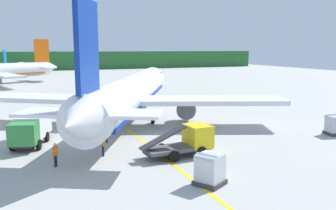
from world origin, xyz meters
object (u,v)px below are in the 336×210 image
at_px(cargo_container_near, 335,125).
at_px(crew_marshaller, 103,144).
at_px(service_truck_pushback, 31,128).
at_px(crew_loader_right, 55,153).
at_px(service_truck_baggage, 188,141).
at_px(cargo_container_mid, 210,170).
at_px(airliner_foreground, 132,93).
at_px(airliner_distant, 40,61).
at_px(airliner_far_taxiway, 14,68).
at_px(crew_supervisor, 107,132).

relative_size(cargo_container_near, crew_marshaller, 1.16).
bearing_deg(service_truck_pushback, crew_loader_right, -78.64).
distance_m(service_truck_baggage, cargo_container_mid, 6.44).
distance_m(service_truck_baggage, crew_marshaller, 6.84).
relative_size(airliner_foreground, service_truck_pushback, 5.91).
bearing_deg(cargo_container_near, airliner_foreground, 140.81).
xyz_separation_m(airliner_distant, crew_loader_right, (-6.09, -171.99, -0.96)).
relative_size(airliner_far_taxiway, crew_supervisor, 17.05).
xyz_separation_m(airliner_foreground, airliner_distant, (-3.59, 158.36, -1.38)).
height_order(cargo_container_near, cargo_container_mid, cargo_container_mid).
relative_size(airliner_distant, crew_marshaller, 11.20).
bearing_deg(airliner_foreground, crew_supervisor, -120.00).
distance_m(airliner_far_taxiway, crew_supervisor, 96.32).
xyz_separation_m(service_truck_baggage, service_truck_pushback, (-11.65, 8.19, 0.28)).
height_order(service_truck_pushback, cargo_container_near, service_truck_pushback).
bearing_deg(crew_loader_right, airliner_foreground, 54.61).
xyz_separation_m(airliner_foreground, cargo_container_mid, (-0.96, -20.82, -2.39)).
relative_size(airliner_distant, cargo_container_mid, 8.51).
xyz_separation_m(crew_loader_right, crew_supervisor, (4.88, 5.31, -0.09)).
bearing_deg(service_truck_pushback, airliner_distant, 87.37).
height_order(cargo_container_mid, crew_marshaller, cargo_container_mid).
bearing_deg(cargo_container_mid, airliner_distant, 90.84).
distance_m(airliner_foreground, airliner_distant, 158.41).
bearing_deg(crew_supervisor, service_truck_baggage, -49.60).
xyz_separation_m(crew_marshaller, crew_loader_right, (-3.74, -1.36, 0.02)).
relative_size(airliner_foreground, service_truck_baggage, 6.45).
xyz_separation_m(cargo_container_near, crew_supervisor, (-21.68, 5.44, 0.00)).
xyz_separation_m(airliner_foreground, airliner_far_taxiway, (-14.67, 87.48, -1.12)).
distance_m(service_truck_baggage, cargo_container_near, 16.40).
relative_size(service_truck_baggage, crew_marshaller, 3.44).
bearing_deg(cargo_container_near, airliner_far_taxiway, 107.31).
bearing_deg(crew_loader_right, crew_supervisor, 47.41).
distance_m(airliner_far_taxiway, cargo_container_near, 106.06).
bearing_deg(cargo_container_mid, service_truck_pushback, 125.16).
relative_size(cargo_container_near, crew_supervisor, 1.24).
xyz_separation_m(service_truck_baggage, crew_marshaller, (-6.44, 2.29, -0.17)).
xyz_separation_m(airliner_far_taxiway, cargo_container_mid, (13.72, -108.31, -1.27)).
relative_size(airliner_distant, crew_supervisor, 11.94).
height_order(cargo_container_near, crew_loader_right, cargo_container_near).
bearing_deg(airliner_far_taxiway, service_truck_pushback, -87.85).
bearing_deg(crew_marshaller, cargo_container_mid, -59.78).
bearing_deg(cargo_container_near, service_truck_pushback, 165.20).
bearing_deg(cargo_container_mid, cargo_container_near, 21.60).
distance_m(airliner_foreground, service_truck_pushback, 12.97).
relative_size(airliner_foreground, crew_supervisor, 23.68).
bearing_deg(airliner_distant, crew_loader_right, -92.03).
xyz_separation_m(airliner_far_taxiway, crew_marshaller, (8.73, -99.75, -1.24)).
height_order(service_truck_pushback, crew_supervisor, service_truck_pushback).
height_order(service_truck_pushback, cargo_container_mid, service_truck_pushback).
bearing_deg(service_truck_pushback, airliner_far_taxiway, 92.15).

